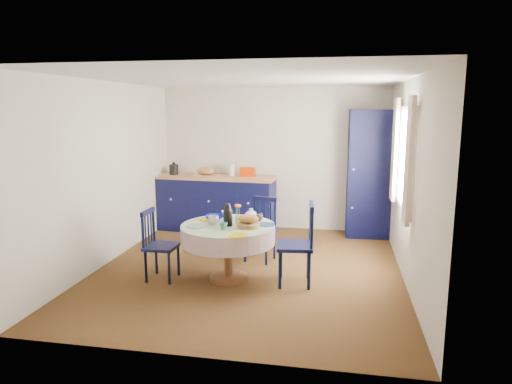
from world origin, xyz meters
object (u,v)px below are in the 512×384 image
at_px(mug_a, 214,220).
at_px(mug_b, 224,226).
at_px(chair_left, 159,244).
at_px(mug_c, 258,218).
at_px(cobalt_bowl, 215,218).
at_px(kitchen_counter, 215,202).
at_px(dining_table, 229,234).
at_px(pantry_cabinet, 370,174).
at_px(mug_d, 225,214).
at_px(chair_far, 261,229).
at_px(chair_right, 298,244).

relative_size(mug_a, mug_b, 1.38).
bearing_deg(chair_left, mug_a, -77.52).
relative_size(mug_b, mug_c, 0.79).
relative_size(mug_b, cobalt_bowl, 0.39).
xyz_separation_m(kitchen_counter, chair_left, (-0.05, -2.44, -0.04)).
bearing_deg(cobalt_bowl, dining_table, -43.63).
bearing_deg(mug_a, pantry_cabinet, 49.73).
height_order(mug_b, mug_d, mug_d).
bearing_deg(mug_a, kitchen_counter, 105.31).
xyz_separation_m(chair_far, chair_right, (0.60, -0.82, 0.06)).
xyz_separation_m(mug_a, mug_b, (0.19, -0.25, -0.01)).
xyz_separation_m(dining_table, mug_c, (0.33, 0.23, 0.17)).
distance_m(chair_far, mug_b, 1.14).
xyz_separation_m(chair_far, mug_a, (-0.46, -0.82, 0.31)).
relative_size(chair_left, mug_c, 7.33).
height_order(kitchen_counter, mug_d, kitchen_counter).
bearing_deg(mug_a, chair_left, -167.88).
distance_m(kitchen_counter, chair_left, 2.45).
height_order(mug_b, mug_c, mug_c).
distance_m(kitchen_counter, mug_a, 2.40).
bearing_deg(mug_a, chair_right, 0.00).
height_order(chair_right, mug_a, chair_right).
bearing_deg(mug_d, chair_left, -147.14).
xyz_separation_m(dining_table, chair_left, (-0.87, -0.14, -0.14)).
xyz_separation_m(dining_table, mug_d, (-0.13, 0.34, 0.17)).
height_order(mug_b, cobalt_bowl, mug_b).
bearing_deg(kitchen_counter, mug_a, -71.54).
distance_m(chair_far, mug_a, 0.99).
relative_size(chair_far, cobalt_bowl, 3.63).
height_order(pantry_cabinet, mug_a, pantry_cabinet).
xyz_separation_m(pantry_cabinet, chair_left, (-2.71, -2.54, -0.60)).
distance_m(kitchen_counter, mug_b, 2.69).
distance_m(mug_d, cobalt_bowl, 0.16).
relative_size(pantry_cabinet, chair_far, 2.37).
relative_size(chair_far, chair_right, 0.88).
height_order(mug_c, mug_d, mug_d).
bearing_deg(dining_table, mug_d, 110.66).
xyz_separation_m(chair_right, mug_c, (-0.54, 0.23, 0.24)).
bearing_deg(cobalt_bowl, kitchen_counter, 105.86).
bearing_deg(dining_table, pantry_cabinet, 52.59).
distance_m(dining_table, mug_a, 0.26).
bearing_deg(chair_left, mug_d, -56.78).
distance_m(mug_b, mug_c, 0.58).
xyz_separation_m(chair_left, cobalt_bowl, (0.64, 0.37, 0.29)).
relative_size(pantry_cabinet, dining_table, 1.80).
xyz_separation_m(dining_table, mug_a, (-0.20, 0.00, 0.17)).
height_order(chair_far, mug_c, chair_far).
bearing_deg(mug_b, kitchen_counter, 107.92).
bearing_deg(dining_table, kitchen_counter, 109.73).
xyz_separation_m(kitchen_counter, mug_b, (0.82, -2.55, 0.26)).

